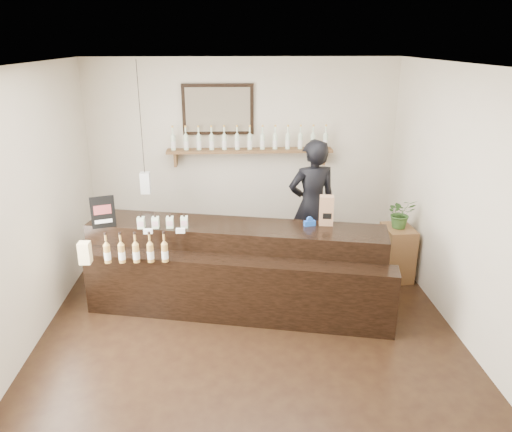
{
  "coord_description": "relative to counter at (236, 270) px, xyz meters",
  "views": [
    {
      "loc": [
        -0.16,
        -4.76,
        3.03
      ],
      "look_at": [
        0.11,
        0.7,
        1.08
      ],
      "focal_mm": 35.0,
      "sensor_mm": 36.0,
      "label": 1
    }
  ],
  "objects": [
    {
      "name": "potted_plant",
      "position": [
        2.14,
        0.63,
        0.45
      ],
      "size": [
        0.39,
        0.34,
        0.39
      ],
      "primitive_type": "imported",
      "rotation": [
        0.0,
        0.0,
        0.11
      ],
      "color": "#345B24",
      "rests_on": "side_cabinet"
    },
    {
      "name": "paper_bag",
      "position": [
        1.07,
        0.09,
        0.69
      ],
      "size": [
        0.17,
        0.14,
        0.35
      ],
      "color": "#A1704E",
      "rests_on": "counter"
    },
    {
      "name": "side_cabinet",
      "position": [
        2.14,
        0.63,
        -0.1
      ],
      "size": [
        0.38,
        0.51,
        0.72
      ],
      "color": "brown",
      "rests_on": "ground"
    },
    {
      "name": "shopkeeper",
      "position": [
        1.04,
        0.98,
        0.57
      ],
      "size": [
        0.83,
        0.63,
        2.06
      ],
      "primitive_type": "imported",
      "rotation": [
        0.0,
        0.0,
        3.34
      ],
      "color": "black",
      "rests_on": "ground"
    },
    {
      "name": "back_wall_decor",
      "position": [
        -0.0,
        1.8,
        1.29
      ],
      "size": [
        2.66,
        0.96,
        1.69
      ],
      "color": "brown",
      "rests_on": "ground"
    },
    {
      "name": "promo_sign",
      "position": [
        -1.5,
        0.12,
        0.71
      ],
      "size": [
        0.26,
        0.11,
        0.38
      ],
      "color": "black",
      "rests_on": "counter"
    },
    {
      "name": "counter",
      "position": [
        0.0,
        0.0,
        0.0
      ],
      "size": [
        3.55,
        1.66,
        1.14
      ],
      "color": "black",
      "rests_on": "ground"
    },
    {
      "name": "room_shell",
      "position": [
        0.14,
        -0.57,
        1.24
      ],
      "size": [
        5.0,
        5.0,
        5.0
      ],
      "color": "beige",
      "rests_on": "ground"
    },
    {
      "name": "tape_dispenser",
      "position": [
        0.87,
        0.06,
        0.56
      ],
      "size": [
        0.14,
        0.08,
        0.11
      ],
      "color": "blue",
      "rests_on": "counter"
    },
    {
      "name": "ground",
      "position": [
        0.14,
        -0.57,
        -0.46
      ],
      "size": [
        5.0,
        5.0,
        0.0
      ],
      "primitive_type": "plane",
      "color": "black",
      "rests_on": "ground"
    }
  ]
}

